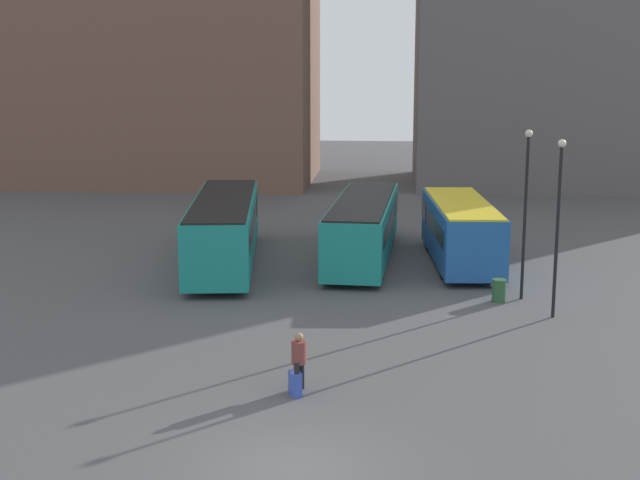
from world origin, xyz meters
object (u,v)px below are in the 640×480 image
object	(u,v)px
lamp_post_0	(558,215)
lamp_post_1	(526,202)
trash_bin	(499,290)
bus_0	(224,228)
bus_2	(461,230)
suitcase	(295,384)
traveler	(299,356)
bus_1	(363,226)

from	to	relation	value
lamp_post_0	lamp_post_1	xyz separation A→B (m)	(-0.76, 2.36, 0.07)
trash_bin	lamp_post_0	bearing A→B (deg)	-49.17
bus_0	bus_2	world-z (taller)	bus_0
bus_2	suitcase	xyz separation A→B (m)	(-5.53, -16.25, -1.16)
traveler	suitcase	size ratio (longest dim) A/B	1.66
traveler	suitcase	world-z (taller)	traveler
bus_2	trash_bin	size ratio (longest dim) A/B	10.84
suitcase	lamp_post_1	distance (m)	13.24
bus_0	traveler	world-z (taller)	bus_0
bus_0	bus_2	xyz separation A→B (m)	(10.32, 0.92, -0.11)
bus_0	lamp_post_1	bearing A→B (deg)	-118.79
bus_2	lamp_post_0	size ratio (longest dim) A/B	1.48
bus_1	suitcase	bearing A→B (deg)	179.00
bus_1	lamp_post_1	world-z (taller)	lamp_post_1
suitcase	trash_bin	bearing A→B (deg)	-56.56
suitcase	lamp_post_1	bearing A→B (deg)	-58.80
lamp_post_0	bus_0	bearing A→B (deg)	150.80
trash_bin	bus_2	bearing A→B (deg)	98.98
lamp_post_0	bus_2	bearing A→B (deg)	107.92
bus_0	bus_1	distance (m)	6.25
suitcase	trash_bin	distance (m)	11.94
suitcase	bus_0	bearing A→B (deg)	-6.10
bus_1	bus_2	distance (m)	4.33
bus_2	lamp_post_0	world-z (taller)	lamp_post_0
bus_1	traveler	xyz separation A→B (m)	(-1.21, -16.40, -0.56)
bus_1	trash_bin	size ratio (longest dim) A/B	13.93
bus_0	trash_bin	size ratio (longest dim) A/B	14.54
suitcase	bus_1	bearing A→B (deg)	-27.68
bus_1	lamp_post_0	bearing A→B (deg)	-138.67
bus_1	trash_bin	xyz separation A→B (m)	(5.27, -6.92, -1.08)
lamp_post_1	traveler	bearing A→B (deg)	-126.56
bus_0	lamp_post_0	world-z (taller)	lamp_post_0
traveler	bus_2	bearing A→B (deg)	-42.65
bus_2	lamp_post_1	xyz separation A→B (m)	(1.88, -5.80, 2.18)
bus_0	lamp_post_0	bearing A→B (deg)	-126.18
bus_0	trash_bin	distance (m)	12.56
bus_1	bus_2	bearing A→B (deg)	-95.58
lamp_post_1	bus_0	bearing A→B (deg)	158.19
bus_0	bus_2	size ratio (longest dim) A/B	1.34
trash_bin	traveler	bearing A→B (deg)	-124.32
suitcase	trash_bin	world-z (taller)	suitcase
lamp_post_1	trash_bin	world-z (taller)	lamp_post_1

